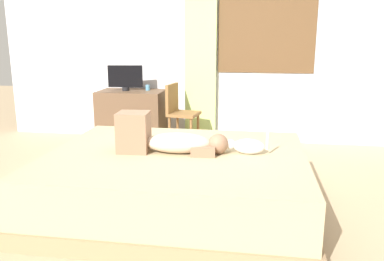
{
  "coord_description": "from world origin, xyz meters",
  "views": [
    {
      "loc": [
        0.52,
        -3.15,
        1.47
      ],
      "look_at": [
        -0.02,
        0.22,
        0.66
      ],
      "focal_mm": 37.0,
      "sensor_mm": 36.0,
      "label": 1
    }
  ],
  "objects_px": {
    "person_lying": "(166,139)",
    "tv_monitor": "(125,78)",
    "cup": "(148,88)",
    "cat": "(247,146)",
    "desk": "(132,117)",
    "chair_by_desk": "(179,110)",
    "bed": "(177,181)"
  },
  "relations": [
    {
      "from": "bed",
      "to": "cat",
      "type": "height_order",
      "value": "cat"
    },
    {
      "from": "bed",
      "to": "person_lying",
      "type": "relative_size",
      "value": 2.36
    },
    {
      "from": "person_lying",
      "to": "tv_monitor",
      "type": "bearing_deg",
      "value": 116.58
    },
    {
      "from": "person_lying",
      "to": "tv_monitor",
      "type": "xyz_separation_m",
      "value": [
        -1.06,
        2.11,
        0.3
      ]
    },
    {
      "from": "desk",
      "to": "chair_by_desk",
      "type": "relative_size",
      "value": 1.05
    },
    {
      "from": "cat",
      "to": "chair_by_desk",
      "type": "height_order",
      "value": "chair_by_desk"
    },
    {
      "from": "desk",
      "to": "cup",
      "type": "xyz_separation_m",
      "value": [
        0.22,
        0.07,
        0.41
      ]
    },
    {
      "from": "person_lying",
      "to": "chair_by_desk",
      "type": "xyz_separation_m",
      "value": [
        -0.28,
        1.99,
        -0.12
      ]
    },
    {
      "from": "bed",
      "to": "person_lying",
      "type": "distance_m",
      "value": 0.38
    },
    {
      "from": "tv_monitor",
      "to": "cup",
      "type": "height_order",
      "value": "tv_monitor"
    },
    {
      "from": "cup",
      "to": "person_lying",
      "type": "bearing_deg",
      "value": -70.81
    },
    {
      "from": "person_lying",
      "to": "chair_by_desk",
      "type": "bearing_deg",
      "value": 97.99
    },
    {
      "from": "cat",
      "to": "desk",
      "type": "distance_m",
      "value": 2.64
    },
    {
      "from": "cup",
      "to": "chair_by_desk",
      "type": "distance_m",
      "value": 0.58
    },
    {
      "from": "cup",
      "to": "cat",
      "type": "bearing_deg",
      "value": -55.96
    },
    {
      "from": "person_lying",
      "to": "chair_by_desk",
      "type": "distance_m",
      "value": 2.01
    },
    {
      "from": "tv_monitor",
      "to": "desk",
      "type": "bearing_deg",
      "value": 0.0
    },
    {
      "from": "cat",
      "to": "cup",
      "type": "relative_size",
      "value": 4.62
    },
    {
      "from": "tv_monitor",
      "to": "cat",
      "type": "bearing_deg",
      "value": -49.86
    },
    {
      "from": "bed",
      "to": "desk",
      "type": "distance_m",
      "value": 2.37
    },
    {
      "from": "cat",
      "to": "desk",
      "type": "bearing_deg",
      "value": 128.87
    },
    {
      "from": "bed",
      "to": "chair_by_desk",
      "type": "bearing_deg",
      "value": 100.42
    },
    {
      "from": "cat",
      "to": "cup",
      "type": "bearing_deg",
      "value": 124.04
    },
    {
      "from": "bed",
      "to": "chair_by_desk",
      "type": "distance_m",
      "value": 2.04
    },
    {
      "from": "chair_by_desk",
      "to": "desk",
      "type": "bearing_deg",
      "value": 170.36
    },
    {
      "from": "bed",
      "to": "chair_by_desk",
      "type": "height_order",
      "value": "chair_by_desk"
    },
    {
      "from": "tv_monitor",
      "to": "cup",
      "type": "xyz_separation_m",
      "value": [
        0.3,
        0.07,
        -0.14
      ]
    },
    {
      "from": "cat",
      "to": "tv_monitor",
      "type": "height_order",
      "value": "tv_monitor"
    },
    {
      "from": "person_lying",
      "to": "cup",
      "type": "xyz_separation_m",
      "value": [
        -0.76,
        2.18,
        0.15
      ]
    },
    {
      "from": "cat",
      "to": "tv_monitor",
      "type": "relative_size",
      "value": 0.75
    },
    {
      "from": "cat",
      "to": "cup",
      "type": "xyz_separation_m",
      "value": [
        -1.43,
        2.12,
        0.2
      ]
    },
    {
      "from": "desk",
      "to": "tv_monitor",
      "type": "distance_m",
      "value": 0.56
    }
  ]
}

